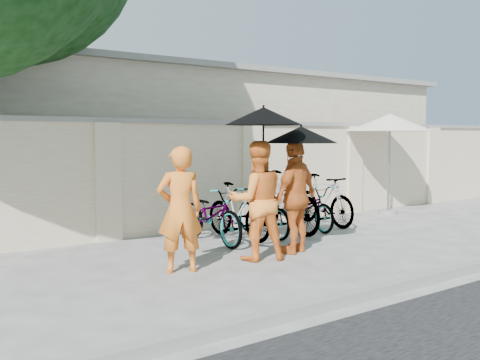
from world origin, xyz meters
TOP-DOWN VIEW (x-y plane):
  - ground at (0.00, 0.00)m, footprint 80.00×80.00m
  - kerb at (0.00, -1.70)m, footprint 40.00×0.16m
  - compound_wall at (1.00, 3.20)m, footprint 20.00×0.30m
  - building_behind at (2.00, 7.00)m, footprint 14.00×6.00m
  - monk_left at (-1.03, 0.51)m, footprint 0.69×0.56m
  - monk_center at (0.21, 0.49)m, footprint 1.00×0.89m
  - parasol_center at (0.26, 0.41)m, footprint 1.09×1.09m
  - monk_right at (0.97, 0.52)m, footprint 1.08×0.69m
  - parasol_right at (0.99, 0.44)m, footprint 1.10×1.10m
  - patio_umbrella at (5.44, 2.40)m, footprint 2.21×2.21m
  - bike_0 at (0.33, 1.90)m, footprint 0.65×1.80m
  - bike_1 at (0.89, 1.92)m, footprint 0.61×1.65m
  - bike_2 at (1.44, 1.92)m, footprint 0.70×1.68m
  - bike_3 at (1.99, 1.94)m, footprint 0.62×1.91m
  - bike_4 at (2.54, 1.95)m, footprint 0.78×1.68m
  - bike_5 at (3.10, 2.09)m, footprint 0.57×1.72m

SIDE VIEW (x-z plane):
  - ground at x=0.00m, z-range 0.00..0.00m
  - kerb at x=0.00m, z-range 0.00..0.12m
  - bike_4 at x=2.54m, z-range 0.00..0.85m
  - bike_2 at x=1.44m, z-range 0.00..0.86m
  - bike_0 at x=0.33m, z-range 0.00..0.94m
  - bike_1 at x=0.89m, z-range 0.00..0.97m
  - bike_5 at x=3.10m, z-range 0.00..1.02m
  - bike_3 at x=1.99m, z-range 0.00..1.14m
  - monk_left at x=-1.03m, z-range 0.00..1.64m
  - monk_center at x=0.21m, z-range 0.00..1.70m
  - monk_right at x=0.97m, z-range 0.00..1.71m
  - compound_wall at x=1.00m, z-range 0.00..2.00m
  - building_behind at x=2.00m, z-range 0.00..3.20m
  - parasol_right at x=0.99m, z-range 1.32..2.26m
  - parasol_center at x=0.26m, z-range 1.44..2.65m
  - patio_umbrella at x=5.44m, z-range 0.92..3.20m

